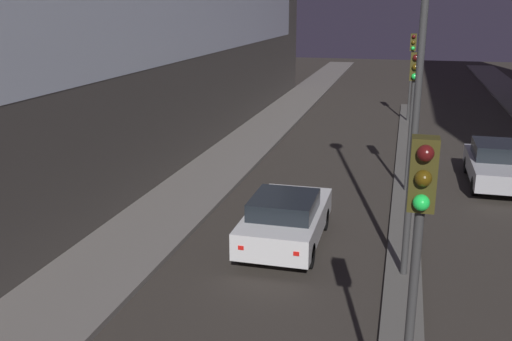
{
  "coord_description": "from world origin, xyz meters",
  "views": [
    {
      "loc": [
        -0.29,
        -3.71,
        6.27
      ],
      "look_at": [
        -5.26,
        15.36,
        0.5
      ],
      "focal_mm": 40.0,
      "sensor_mm": 36.0,
      "label": 1
    }
  ],
  "objects_px": {
    "car_left_lane": "(286,218)",
    "car_right_lane": "(497,164)",
    "traffic_light_near": "(418,237)",
    "traffic_light_mid": "(413,91)",
    "traffic_light_far": "(412,57)"
  },
  "relations": [
    {
      "from": "traffic_light_near",
      "to": "car_left_lane",
      "type": "bearing_deg",
      "value": 113.27
    },
    {
      "from": "traffic_light_near",
      "to": "car_left_lane",
      "type": "xyz_separation_m",
      "value": [
        -3.12,
        7.25,
        -2.78
      ]
    },
    {
      "from": "traffic_light_mid",
      "to": "traffic_light_far",
      "type": "bearing_deg",
      "value": 90.0
    },
    {
      "from": "car_left_lane",
      "to": "car_right_lane",
      "type": "height_order",
      "value": "car_right_lane"
    },
    {
      "from": "traffic_light_mid",
      "to": "traffic_light_far",
      "type": "xyz_separation_m",
      "value": [
        0.0,
        12.58,
        0.0
      ]
    },
    {
      "from": "traffic_light_far",
      "to": "car_right_lane",
      "type": "xyz_separation_m",
      "value": [
        3.12,
        -10.67,
        -2.78
      ]
    },
    {
      "from": "car_left_lane",
      "to": "traffic_light_near",
      "type": "bearing_deg",
      "value": -66.73
    },
    {
      "from": "traffic_light_near",
      "to": "traffic_light_far",
      "type": "distance_m",
      "value": 25.12
    },
    {
      "from": "traffic_light_mid",
      "to": "car_left_lane",
      "type": "distance_m",
      "value": 6.74
    },
    {
      "from": "traffic_light_mid",
      "to": "car_left_lane",
      "type": "xyz_separation_m",
      "value": [
        -3.12,
        -5.29,
        -2.78
      ]
    },
    {
      "from": "car_right_lane",
      "to": "traffic_light_far",
      "type": "bearing_deg",
      "value": 106.28
    },
    {
      "from": "car_right_lane",
      "to": "car_left_lane",
      "type": "bearing_deg",
      "value": -130.9
    },
    {
      "from": "traffic_light_near",
      "to": "traffic_light_far",
      "type": "bearing_deg",
      "value": 90.0
    },
    {
      "from": "traffic_light_mid",
      "to": "car_right_lane",
      "type": "distance_m",
      "value": 4.59
    },
    {
      "from": "car_left_lane",
      "to": "car_right_lane",
      "type": "xyz_separation_m",
      "value": [
        6.23,
        7.2,
        -0.0
      ]
    }
  ]
}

